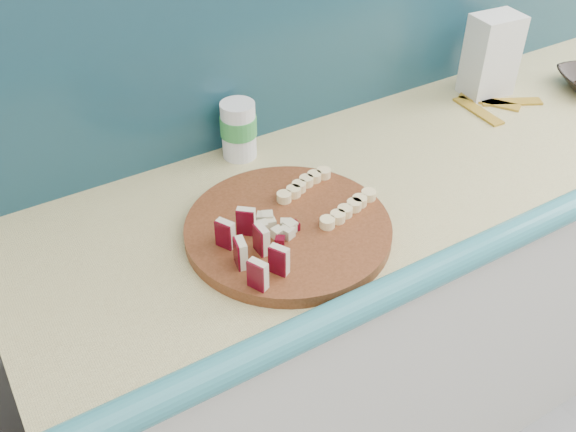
# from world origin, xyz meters

# --- Properties ---
(kitchen_counter) EXTENTS (2.20, 0.63, 0.91)m
(kitchen_counter) POSITION_xyz_m (0.10, 1.50, 0.46)
(kitchen_counter) COLOR silver
(kitchen_counter) RESTS_ON ground
(cutting_board) EXTENTS (0.49, 0.49, 0.03)m
(cutting_board) POSITION_xyz_m (-0.46, 1.43, 0.92)
(cutting_board) COLOR #4B2410
(cutting_board) RESTS_ON kitchen_counter
(apple_wedges) EXTENTS (0.08, 0.18, 0.06)m
(apple_wedges) POSITION_xyz_m (-0.56, 1.38, 0.96)
(apple_wedges) COLOR beige
(apple_wedges) RESTS_ON cutting_board
(apple_chunks) EXTENTS (0.07, 0.07, 0.02)m
(apple_chunks) POSITION_xyz_m (-0.48, 1.42, 0.95)
(apple_chunks) COLOR beige
(apple_chunks) RESTS_ON cutting_board
(banana_slices) EXTENTS (0.18, 0.18, 0.02)m
(banana_slices) POSITION_xyz_m (-0.35, 1.46, 0.94)
(banana_slices) COLOR #F2D794
(banana_slices) RESTS_ON cutting_board
(flour_bag) EXTENTS (0.13, 0.10, 0.21)m
(flour_bag) POSITION_xyz_m (0.30, 1.66, 1.02)
(flour_bag) COLOR silver
(flour_bag) RESTS_ON kitchen_counter
(canister) EXTENTS (0.08, 0.08, 0.13)m
(canister) POSITION_xyz_m (-0.40, 1.73, 0.98)
(canister) COLOR silver
(canister) RESTS_ON kitchen_counter
(banana_peel) EXTENTS (0.21, 0.18, 0.01)m
(banana_peel) POSITION_xyz_m (0.26, 1.59, 0.91)
(banana_peel) COLOR gold
(banana_peel) RESTS_ON kitchen_counter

